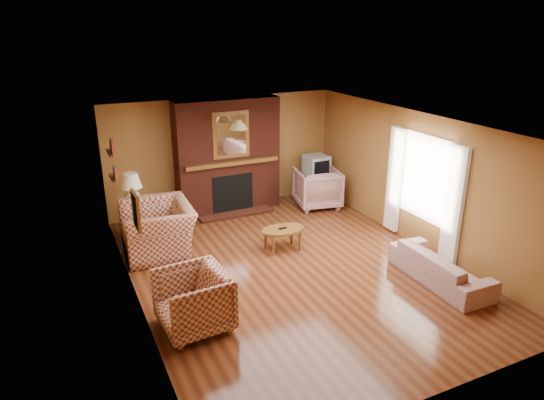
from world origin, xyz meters
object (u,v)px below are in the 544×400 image
tv_stand (316,187)px  fireplace (228,157)px  plaid_armchair (193,301)px  coffee_table (283,232)px  crt_tv (316,165)px  plaid_loveseat (158,229)px  table_lamp (132,188)px  floral_armchair (317,188)px  floral_sofa (441,267)px  side_table (135,221)px

tv_stand → fireplace: bearing=169.8°
plaid_armchair → coffee_table: 2.67m
tv_stand → crt_tv: 0.51m
coffee_table → crt_tv: (1.88, 2.09, 0.44)m
plaid_loveseat → table_lamp: (-0.25, 0.86, 0.52)m
plaid_loveseat → crt_tv: size_ratio=2.63×
tv_stand → crt_tv: crt_tv is taller
floral_armchair → crt_tv: size_ratio=1.83×
fireplace → table_lamp: 2.18m
coffee_table → table_lamp: bearing=142.5°
coffee_table → tv_stand: (1.88, 2.09, -0.07)m
fireplace → floral_sofa: (1.90, -4.34, -0.93)m
floral_sofa → side_table: bearing=47.7°
side_table → floral_armchair: bearing=-1.4°
plaid_armchair → side_table: size_ratio=1.50×
floral_sofa → crt_tv: 4.19m
plaid_armchair → tv_stand: size_ratio=1.60×
plaid_loveseat → tv_stand: bearing=110.1°
plaid_armchair → side_table: plaid_armchair is taller
floral_sofa → table_lamp: 5.57m
floral_sofa → tv_stand: 4.16m
fireplace → plaid_armchair: (-1.95, -3.90, -0.77)m
fireplace → table_lamp: (-2.10, -0.53, -0.22)m
plaid_loveseat → table_lamp: 1.04m
fireplace → plaid_armchair: size_ratio=2.67×
coffee_table → tv_stand: tv_stand is taller
fireplace → side_table: fireplace is taller
floral_sofa → floral_armchair: size_ratio=1.88×
fireplace → plaid_loveseat: 2.44m
floral_sofa → table_lamp: bearing=47.7°
plaid_armchair → floral_armchair: (3.78, 3.27, 0.01)m
floral_armchair → coffee_table: floral_armchair is taller
coffee_table → side_table: (-2.27, 1.74, -0.05)m
side_table → tv_stand: 4.16m
fireplace → plaid_armchair: fireplace is taller
fireplace → plaid_loveseat: fireplace is taller
fireplace → side_table: (-2.10, -0.53, -0.88)m
fireplace → table_lamp: bearing=-165.7°
floral_sofa → table_lamp: table_lamp is taller
side_table → plaid_armchair: bearing=-87.4°
plaid_armchair → floral_sofa: plaid_armchair is taller
plaid_loveseat → floral_armchair: size_ratio=1.44×
side_table → table_lamp: 0.66m
plaid_loveseat → side_table: bearing=-161.0°
coffee_table → crt_tv: 2.84m
fireplace → side_table: bearing=-165.7°
plaid_armchair → side_table: 3.37m
coffee_table → side_table: bearing=142.5°
coffee_table → tv_stand: size_ratio=1.41×
floral_sofa → tv_stand: (0.15, 4.16, 0.03)m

